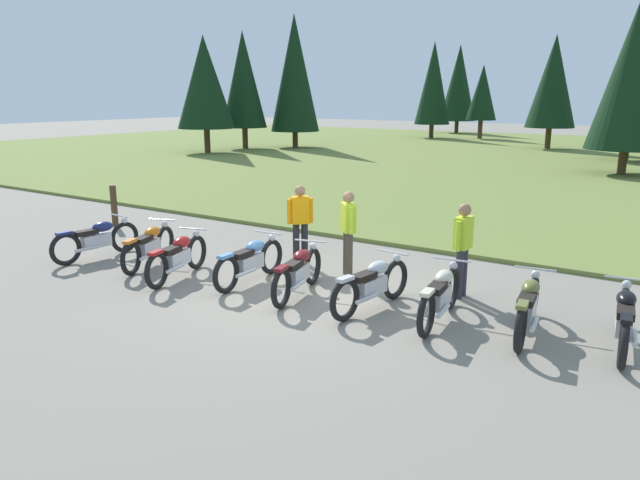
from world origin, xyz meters
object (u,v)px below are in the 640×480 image
object	(u,v)px
rider_in_hivis_vest	(463,245)
motorcycle_sky_blue	(250,260)
motorcycle_maroon	(298,272)
motorcycle_cream	(440,295)
motorcycle_orange	(149,245)
trail_marker_post	(114,206)
motorcycle_olive	(528,306)
rider_with_back_turned	(348,228)
motorcycle_silver	(372,284)
motorcycle_navy	(97,239)
motorcycle_black	(624,319)
motorcycle_red	(178,256)
rider_near_row_end	(300,220)

from	to	relation	value
rider_in_hivis_vest	motorcycle_sky_blue	bearing A→B (deg)	-158.41
motorcycle_maroon	motorcycle_cream	bearing A→B (deg)	4.49
motorcycle_orange	trail_marker_post	bearing A→B (deg)	151.24
motorcycle_cream	motorcycle_olive	size ratio (longest dim) A/B	1.00
rider_in_hivis_vest	rider_with_back_turned	xyz separation A→B (m)	(-2.33, 0.02, 0.00)
motorcycle_orange	motorcycle_maroon	world-z (taller)	same
motorcycle_silver	motorcycle_orange	bearing A→B (deg)	-176.98
trail_marker_post	motorcycle_navy	bearing A→B (deg)	-43.93
motorcycle_orange	motorcycle_black	bearing A→B (deg)	5.30
rider_in_hivis_vest	rider_with_back_turned	size ratio (longest dim) A/B	1.00
motorcycle_red	motorcycle_black	size ratio (longest dim) A/B	0.98
motorcycle_sky_blue	motorcycle_maroon	size ratio (longest dim) A/B	1.02
motorcycle_silver	rider_with_back_turned	distance (m)	2.03
motorcycle_black	rider_with_back_turned	world-z (taller)	rider_with_back_turned
trail_marker_post	rider_in_hivis_vest	bearing A→B (deg)	-2.41
motorcycle_red	rider_with_back_turned	xyz separation A→B (m)	(2.63, 2.00, 0.51)
motorcycle_silver	motorcycle_cream	size ratio (longest dim) A/B	1.00
motorcycle_maroon	motorcycle_olive	distance (m)	3.88
motorcycle_navy	rider_in_hivis_vest	bearing A→B (deg)	14.50
rider_in_hivis_vest	motorcycle_orange	bearing A→B (deg)	-164.57
trail_marker_post	motorcycle_maroon	bearing A→B (deg)	-14.43
motorcycle_sky_blue	trail_marker_post	distance (m)	6.61
motorcycle_orange	motorcycle_cream	bearing A→B (deg)	3.39
motorcycle_olive	rider_in_hivis_vest	world-z (taller)	rider_in_hivis_vest
motorcycle_maroon	trail_marker_post	world-z (taller)	trail_marker_post
motorcycle_orange	motorcycle_red	xyz separation A→B (m)	(1.16, -0.29, 0.00)
motorcycle_red	motorcycle_orange	bearing A→B (deg)	165.97
motorcycle_red	motorcycle_silver	xyz separation A→B (m)	(3.96, 0.56, 0.00)
motorcycle_red	trail_marker_post	world-z (taller)	trail_marker_post
motorcycle_silver	motorcycle_olive	distance (m)	2.46
motorcycle_maroon	motorcycle_black	world-z (taller)	same
motorcycle_maroon	motorcycle_black	xyz separation A→B (m)	(5.12, 0.65, 0.00)
motorcycle_sky_blue	rider_near_row_end	bearing A→B (deg)	88.51
motorcycle_sky_blue	rider_with_back_turned	xyz separation A→B (m)	(1.27, 1.45, 0.51)
motorcycle_silver	motorcycle_navy	bearing A→B (deg)	-175.41
motorcycle_sky_blue	motorcycle_silver	bearing A→B (deg)	0.17
motorcycle_silver	trail_marker_post	xyz separation A→B (m)	(-8.95, 1.84, 0.12)
motorcycle_navy	motorcycle_cream	size ratio (longest dim) A/B	1.00
motorcycle_black	trail_marker_post	distance (m)	12.71
motorcycle_maroon	rider_with_back_turned	distance (m)	1.63
motorcycle_silver	motorcycle_red	bearing A→B (deg)	-171.98
motorcycle_cream	rider_in_hivis_vest	bearing A→B (deg)	96.95
motorcycle_sky_blue	rider_in_hivis_vest	world-z (taller)	rider_in_hivis_vest
motorcycle_sky_blue	trail_marker_post	bearing A→B (deg)	163.80
motorcycle_sky_blue	motorcycle_maroon	xyz separation A→B (m)	(1.18, -0.09, 0.00)
motorcycle_orange	motorcycle_maroon	xyz separation A→B (m)	(3.69, 0.17, 0.00)
motorcycle_maroon	motorcycle_red	bearing A→B (deg)	-169.76
rider_in_hivis_vest	trail_marker_post	size ratio (longest dim) A/B	1.50
motorcycle_cream	motorcycle_maroon	bearing A→B (deg)	-175.51
motorcycle_red	motorcycle_black	xyz separation A→B (m)	(7.65, 1.11, 0.00)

